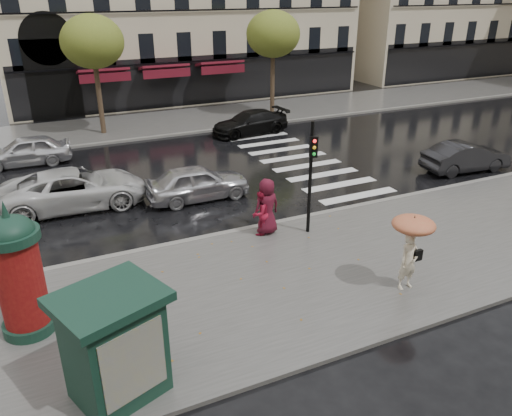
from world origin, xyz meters
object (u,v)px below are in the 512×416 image
traffic_light (311,168)px  woman_umbrella (411,241)px  morris_column (18,271)px  woman_red (261,213)px  car_black (250,123)px  car_darkgrey (466,157)px  car_silver (197,182)px  man_burgundy (267,206)px  car_far_silver (26,151)px  newsstand (114,344)px  car_white (75,189)px

traffic_light → woman_umbrella: bearing=-80.0°
morris_column → traffic_light: bearing=10.8°
woman_red → car_black: 13.18m
woman_umbrella → car_darkgrey: bearing=36.4°
morris_column → car_silver: bearing=44.3°
woman_red → traffic_light: size_ratio=0.40×
man_burgundy → car_far_silver: size_ratio=0.47×
morris_column → car_black: bearing=49.1°
woman_red → newsstand: newsstand is taller
morris_column → car_far_silver: bearing=88.1°
car_white → man_burgundy: bearing=-131.1°
traffic_light → car_black: size_ratio=0.85×
man_burgundy → car_darkgrey: bearing=-176.6°
newsstand → woman_umbrella: bearing=4.4°
car_darkgrey → car_black: bearing=38.0°
woman_red → car_white: (-5.44, 5.38, -0.15)m
car_black → woman_red: bearing=-28.0°
woman_umbrella → car_white: (-7.73, 10.15, -0.85)m
woman_red → car_far_silver: size_ratio=0.38×
car_white → car_darkgrey: bearing=-98.7°
traffic_light → car_black: bearing=74.5°
car_black → man_burgundy: bearing=-27.1°
car_white → car_black: (10.53, 6.77, -0.09)m
morris_column → man_burgundy: bearing=16.8°
woman_red → newsstand: size_ratio=0.63×
woman_umbrella → newsstand: 8.15m
car_black → car_far_silver: car_far_silver is taller
car_white → car_black: 12.52m
woman_umbrella → man_burgundy: bearing=113.3°
man_burgundy → car_black: (4.86, 12.15, -0.44)m
car_silver → car_darkgrey: bearing=-99.5°
woman_umbrella → car_far_silver: woman_umbrella is taller
woman_umbrella → car_black: 17.18m
car_silver → car_darkgrey: 12.60m
traffic_light → newsstand: size_ratio=1.58×
man_burgundy → newsstand: (-6.06, -5.40, 0.27)m
car_white → woman_umbrella: bearing=-140.3°
woman_red → car_black: bearing=-138.8°
newsstand → car_black: bearing=58.1°
woman_umbrella → car_darkgrey: (9.28, 6.83, -0.93)m
woman_red → man_burgundy: bearing=154.0°
car_far_silver → car_darkgrey: bearing=64.6°
traffic_light → car_white: bearing=139.4°
man_burgundy → traffic_light: traffic_light is taller
newsstand → car_white: (0.39, 10.78, -0.61)m
man_burgundy → morris_column: size_ratio=0.56×
newsstand → car_silver: newsstand is taller
woman_red → car_far_silver: 13.57m
car_black → morris_column: bearing=-46.2°
car_far_silver → morris_column: bearing=-0.0°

